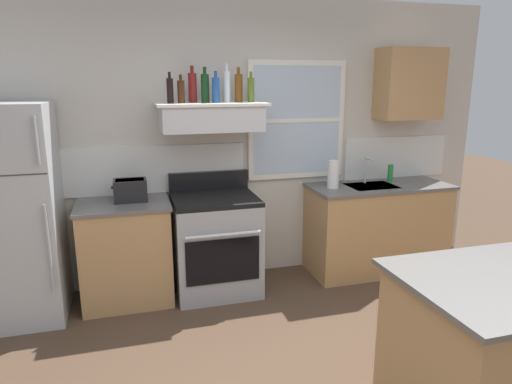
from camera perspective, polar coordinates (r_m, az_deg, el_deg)
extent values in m
cube|color=beige|center=(4.44, -3.06, 6.24)|extent=(5.40, 0.06, 2.70)
cube|color=silver|center=(4.32, -17.92, 2.43)|extent=(2.50, 0.02, 0.44)
cube|color=silver|center=(5.14, 17.10, 4.21)|extent=(1.20, 0.02, 0.44)
cube|color=white|center=(4.56, 5.14, 8.94)|extent=(1.00, 0.04, 1.15)
cube|color=silver|center=(4.54, 5.21, 8.92)|extent=(0.90, 0.01, 1.05)
cube|color=white|center=(4.54, 5.23, 8.91)|extent=(0.90, 0.02, 0.04)
cube|color=#B7BABC|center=(4.14, -28.21, -2.52)|extent=(0.70, 0.68, 1.77)
cylinder|color=#A5A8AD|center=(3.79, -24.56, -6.51)|extent=(0.02, 0.02, 0.70)
cylinder|color=#A5A8AD|center=(3.61, -25.86, 5.88)|extent=(0.02, 0.02, 0.35)
cube|color=tan|center=(4.23, -15.96, -7.41)|extent=(0.76, 0.60, 0.88)
cube|color=#605E5B|center=(4.09, -16.38, -1.46)|extent=(0.79, 0.63, 0.03)
cube|color=black|center=(4.10, -15.49, 0.21)|extent=(0.28, 0.20, 0.19)
cube|color=black|center=(4.08, -15.57, 1.42)|extent=(0.24, 0.16, 0.01)
cube|color=black|center=(4.09, -17.55, 0.55)|extent=(0.02, 0.03, 0.02)
cube|color=#9EA0A5|center=(4.26, -5.07, -6.84)|extent=(0.76, 0.64, 0.87)
cube|color=black|center=(4.12, -5.21, -0.91)|extent=(0.76, 0.64, 0.04)
cube|color=black|center=(4.37, -5.96, 1.41)|extent=(0.76, 0.06, 0.18)
cube|color=black|center=(3.97, -4.16, -8.65)|extent=(0.65, 0.01, 0.40)
cylinder|color=silver|center=(3.85, -4.12, -5.40)|extent=(0.65, 0.03, 0.03)
cube|color=silver|center=(4.10, -5.69, 9.22)|extent=(0.88, 0.48, 0.22)
cube|color=#262628|center=(3.88, -5.06, 7.80)|extent=(0.75, 0.02, 0.04)
cube|color=white|center=(4.09, -5.74, 10.93)|extent=(0.96, 0.52, 0.02)
cylinder|color=black|center=(3.99, -10.74, 12.36)|extent=(0.06, 0.06, 0.21)
cylinder|color=black|center=(3.98, -10.82, 14.23)|extent=(0.02, 0.02, 0.05)
cylinder|color=#381E0F|center=(3.99, -9.39, 12.29)|extent=(0.06, 0.06, 0.19)
cylinder|color=#381E0F|center=(3.99, -9.45, 14.00)|extent=(0.03, 0.03, 0.05)
cylinder|color=maroon|center=(4.12, -7.98, 12.82)|extent=(0.07, 0.07, 0.25)
cylinder|color=maroon|center=(4.12, -8.05, 15.01)|extent=(0.03, 0.03, 0.06)
cylinder|color=#143819|center=(4.08, -6.40, 12.80)|extent=(0.07, 0.07, 0.24)
cylinder|color=#143819|center=(4.08, -6.46, 14.93)|extent=(0.03, 0.03, 0.06)
cylinder|color=#1E478C|center=(4.05, -5.05, 12.62)|extent=(0.07, 0.07, 0.21)
cylinder|color=#1E478C|center=(4.05, -5.09, 14.52)|extent=(0.03, 0.03, 0.05)
cylinder|color=silver|center=(4.13, -3.69, 13.02)|extent=(0.06, 0.06, 0.27)
cylinder|color=silver|center=(4.13, -3.73, 15.33)|extent=(0.03, 0.03, 0.07)
cylinder|color=brown|center=(4.17, -2.20, 12.89)|extent=(0.07, 0.07, 0.24)
cylinder|color=brown|center=(4.17, -2.22, 14.98)|extent=(0.03, 0.03, 0.06)
cylinder|color=#4C601E|center=(4.13, -0.63, 12.67)|extent=(0.06, 0.06, 0.21)
cylinder|color=#4C601E|center=(4.13, -0.63, 14.51)|extent=(0.03, 0.03, 0.05)
cube|color=tan|center=(4.88, 14.89, -4.49)|extent=(1.40, 0.60, 0.88)
cube|color=#605E5B|center=(4.76, 15.22, 0.72)|extent=(1.43, 0.63, 0.03)
cube|color=#B7BABC|center=(4.69, 14.31, 0.70)|extent=(0.48, 0.36, 0.01)
cylinder|color=silver|center=(4.78, 13.57, 2.78)|extent=(0.03, 0.03, 0.28)
cylinder|color=silver|center=(4.69, 14.13, 4.03)|extent=(0.02, 0.16, 0.02)
cylinder|color=white|center=(4.49, 9.68, 2.20)|extent=(0.11, 0.11, 0.27)
cylinder|color=#268C3F|center=(4.92, 16.50, 2.30)|extent=(0.06, 0.06, 0.18)
cube|color=tan|center=(4.95, 18.68, 12.73)|extent=(0.64, 0.32, 0.70)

